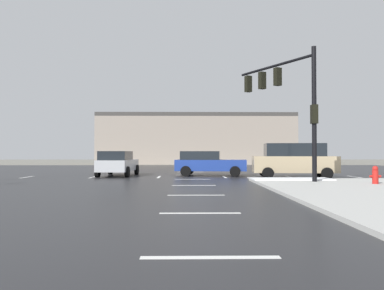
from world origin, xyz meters
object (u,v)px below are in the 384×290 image
object	(u,v)px
sedan_silver	(118,163)
sedan_blue	(208,163)
traffic_signal_mast	(287,93)
fire_hydrant	(375,175)
suv_tan	(294,160)

from	to	relation	value
sedan_silver	sedan_blue	xyz separation A→B (m)	(5.78, 0.17, 0.00)
traffic_signal_mast	sedan_blue	distance (m)	7.32
fire_hydrant	suv_tan	bearing A→B (deg)	108.87
sedan_blue	suv_tan	xyz separation A→B (m)	(4.93, -2.23, 0.24)
sedan_silver	sedan_blue	bearing A→B (deg)	-84.98
sedan_blue	fire_hydrant	bearing A→B (deg)	-42.39
fire_hydrant	suv_tan	world-z (taller)	suv_tan
sedan_silver	sedan_blue	distance (m)	5.79
traffic_signal_mast	sedan_silver	xyz separation A→B (m)	(-9.58, 4.85, -3.72)
suv_tan	fire_hydrant	bearing A→B (deg)	-65.37
suv_tan	sedan_blue	bearing A→B (deg)	161.46
fire_hydrant	suv_tan	xyz separation A→B (m)	(-1.96, 5.74, 0.55)
traffic_signal_mast	sedan_silver	world-z (taller)	traffic_signal_mast
fire_hydrant	sedan_silver	distance (m)	14.88
traffic_signal_mast	sedan_blue	xyz separation A→B (m)	(-3.80, 5.03, -3.72)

